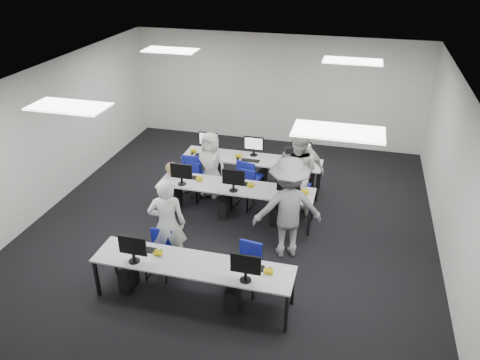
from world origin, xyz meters
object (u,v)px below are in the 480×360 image
(chair_2, at_px, (190,186))
(student_1, at_px, (297,172))
(chair_4, at_px, (287,200))
(photographer, at_px, (288,208))
(chair_0, at_px, (160,262))
(desk_mid, at_px, (236,189))
(student_2, at_px, (211,165))
(chair_5, at_px, (197,182))
(chair_3, at_px, (244,196))
(chair_7, at_px, (298,194))
(desk_front, at_px, (193,266))
(chair_6, at_px, (250,185))
(student_3, at_px, (300,169))
(chair_1, at_px, (247,276))
(student_0, at_px, (167,225))

(chair_2, bearing_deg, student_1, -1.38)
(chair_4, height_order, photographer, photographer)
(chair_0, relative_size, photographer, 0.43)
(desk_mid, height_order, student_1, student_1)
(photographer, bearing_deg, desk_mid, -58.39)
(student_2, relative_size, photographer, 0.77)
(chair_5, bearing_deg, chair_3, -6.04)
(chair_2, height_order, student_1, student_1)
(chair_7, bearing_deg, desk_front, -100.75)
(chair_6, height_order, chair_7, chair_6)
(chair_2, bearing_deg, desk_front, -72.88)
(student_3, height_order, photographer, photographer)
(desk_front, relative_size, chair_6, 3.45)
(chair_6, bearing_deg, desk_front, -75.77)
(chair_1, xyz_separation_m, student_0, (-1.47, 0.25, 0.61))
(chair_1, xyz_separation_m, chair_5, (-1.90, 2.94, 0.00))
(desk_front, height_order, desk_mid, same)
(chair_0, distance_m, chair_2, 2.68)
(chair_2, xyz_separation_m, student_0, (0.48, -2.38, 0.57))
(chair_5, height_order, chair_6, chair_6)
(chair_1, relative_size, chair_4, 0.88)
(student_0, relative_size, student_3, 0.99)
(chair_0, relative_size, chair_7, 0.89)
(chair_7, bearing_deg, chair_0, -115.47)
(student_2, bearing_deg, student_3, 11.40)
(student_0, bearing_deg, chair_3, -126.68)
(photographer, bearing_deg, chair_4, -101.11)
(chair_6, bearing_deg, chair_2, -145.78)
(chair_1, height_order, chair_3, chair_1)
(student_0, distance_m, student_1, 3.11)
(chair_1, height_order, student_0, student_0)
(chair_3, height_order, chair_6, chair_6)
(chair_3, height_order, chair_5, chair_5)
(photographer, bearing_deg, chair_3, -70.70)
(chair_0, relative_size, student_0, 0.47)
(desk_front, distance_m, student_1, 3.42)
(student_3, xyz_separation_m, photographer, (0.05, -1.79, 0.09))
(chair_3, distance_m, photographer, 1.98)
(student_1, distance_m, photographer, 1.58)
(chair_1, relative_size, student_0, 0.48)
(chair_4, xyz_separation_m, student_2, (-1.79, 0.36, 0.45))
(chair_0, height_order, photographer, photographer)
(desk_front, relative_size, student_3, 1.81)
(photographer, bearing_deg, chair_5, -57.29)
(desk_front, distance_m, chair_0, 1.00)
(chair_4, distance_m, student_3, 0.72)
(student_1, bearing_deg, desk_mid, 33.67)
(chair_0, distance_m, student_1, 3.43)
(desk_mid, height_order, chair_7, chair_7)
(chair_3, relative_size, student_0, 0.47)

